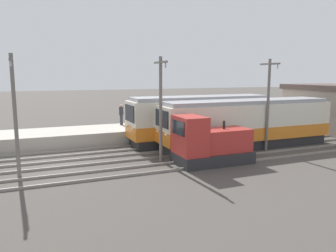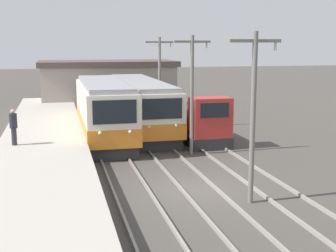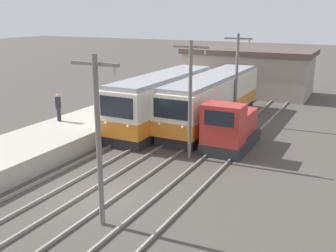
% 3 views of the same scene
% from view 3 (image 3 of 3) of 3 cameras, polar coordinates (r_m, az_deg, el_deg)
% --- Properties ---
extents(ground_plane, '(200.00, 200.00, 0.00)m').
position_cam_3_polar(ground_plane, '(18.17, -10.00, -9.77)').
color(ground_plane, '#47423D').
extents(platform_left, '(4.50, 54.00, 1.04)m').
position_cam_3_polar(platform_left, '(22.08, -23.20, -4.67)').
color(platform_left, '#ADA599').
rests_on(platform_left, ground).
extents(track_left, '(1.54, 60.00, 0.14)m').
position_cam_3_polar(track_left, '(19.71, -16.13, -7.84)').
color(track_left, gray).
rests_on(track_left, ground).
extents(track_center, '(1.54, 60.00, 0.14)m').
position_cam_3_polar(track_center, '(18.03, -9.49, -9.71)').
color(track_center, gray).
rests_on(track_center, ground).
extents(track_right, '(1.54, 60.00, 0.14)m').
position_cam_3_polar(track_right, '(16.57, -0.92, -11.89)').
color(track_right, gray).
rests_on(track_right, ground).
extents(commuter_train_left, '(2.84, 11.86, 3.75)m').
position_cam_3_polar(commuter_train_left, '(27.94, -0.64, 3.40)').
color(commuter_train_left, '#28282B').
rests_on(commuter_train_left, ground).
extents(commuter_train_center, '(2.84, 13.81, 3.58)m').
position_cam_3_polar(commuter_train_center, '(28.99, 6.50, 3.61)').
color(commuter_train_center, '#28282B').
rests_on(commuter_train_center, ground).
extents(shunting_locomotive, '(2.40, 4.75, 3.00)m').
position_cam_3_polar(shunting_locomotive, '(23.66, 9.04, -0.46)').
color(shunting_locomotive, '#28282B').
rests_on(shunting_locomotive, ground).
extents(catenary_mast_near, '(2.00, 0.20, 6.51)m').
position_cam_3_polar(catenary_mast_near, '(14.39, -10.06, -1.43)').
color(catenary_mast_near, slate).
rests_on(catenary_mast_near, ground).
extents(catenary_mast_mid, '(2.00, 0.20, 6.51)m').
position_cam_3_polar(catenary_mast_mid, '(21.24, 3.26, 4.41)').
color(catenary_mast_mid, slate).
rests_on(catenary_mast_mid, ground).
extents(catenary_mast_far, '(2.00, 0.20, 6.51)m').
position_cam_3_polar(catenary_mast_far, '(28.78, 9.92, 7.24)').
color(catenary_mast_far, slate).
rests_on(catenary_mast_far, ground).
extents(person_on_platform, '(0.38, 0.38, 1.82)m').
position_cam_3_polar(person_on_platform, '(26.53, -15.63, 2.78)').
color(person_on_platform, '#282833').
rests_on(person_on_platform, platform_left).
extents(station_building, '(12.60, 6.30, 4.48)m').
position_cam_3_polar(station_building, '(40.78, 11.54, 7.81)').
color(station_building, gray).
rests_on(station_building, ground).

